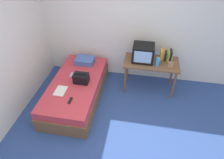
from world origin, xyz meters
TOP-DOWN VIEW (x-y plane):
  - ground_plane at (0.00, 0.00)m, footprint 8.00×8.00m
  - wall_back at (0.00, 2.00)m, footprint 5.20×0.10m
  - bed at (-0.94, 0.89)m, footprint 1.00×2.00m
  - desk at (0.58, 1.51)m, footprint 1.16×0.60m
  - tv at (0.38, 1.53)m, footprint 0.44×0.39m
  - water_bottle at (0.70, 1.37)m, footprint 0.08×0.08m
  - book_row at (0.88, 1.64)m, footprint 0.26×0.17m
  - picture_frame at (0.96, 1.35)m, footprint 0.11×0.02m
  - pillow at (-0.94, 1.58)m, footprint 0.42×0.32m
  - handbag at (-0.80, 0.89)m, footprint 0.30×0.20m
  - magazine at (-1.13, 0.55)m, footprint 0.21×0.29m
  - remote_dark at (-0.85, 0.33)m, footprint 0.04×0.16m
  - remote_silver at (-1.09, 1.07)m, footprint 0.04×0.14m

SIDE VIEW (x-z plane):
  - ground_plane at x=0.00m, z-range 0.00..0.00m
  - bed at x=-0.94m, z-range 0.00..0.47m
  - magazine at x=-1.13m, z-range 0.48..0.49m
  - remote_dark at x=-0.85m, z-range 0.48..0.50m
  - remote_silver at x=-1.09m, z-range 0.48..0.50m
  - pillow at x=-0.94m, z-range 0.48..0.60m
  - handbag at x=-0.80m, z-range 0.47..0.69m
  - desk at x=0.58m, z-range 0.28..1.02m
  - picture_frame at x=0.96m, z-range 0.74..0.88m
  - water_bottle at x=0.70m, z-range 0.74..0.93m
  - book_row at x=0.88m, z-range 0.73..0.97m
  - tv at x=0.38m, z-range 0.74..1.10m
  - wall_back at x=0.00m, z-range 0.00..2.60m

